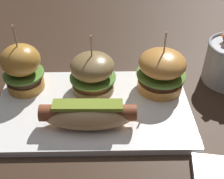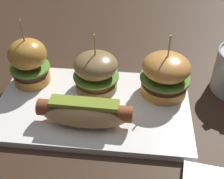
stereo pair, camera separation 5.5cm
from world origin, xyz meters
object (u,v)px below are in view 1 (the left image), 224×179
platter_main (93,108)px  slider_center (90,73)px  slider_left (22,68)px  slider_right (161,71)px  hot_dog (88,114)px

platter_main → slider_center: bearing=95.1°
slider_left → platter_main: bearing=-22.8°
slider_center → slider_right: size_ratio=0.96×
slider_left → slider_center: slider_left is taller
slider_left → hot_dog: bearing=-39.6°
slider_center → slider_right: slider_right is taller
slider_right → slider_left: bearing=178.6°
hot_dog → slider_right: bearing=36.3°
platter_main → slider_center: (-0.00, 0.05, 0.05)m
platter_main → slider_left: slider_left is taller
slider_center → slider_right: bearing=0.9°
slider_center → slider_right: 0.15m
platter_main → slider_left: (-0.15, 0.06, 0.06)m
platter_main → slider_right: (0.14, 0.05, 0.05)m
platter_main → slider_left: size_ratio=2.65×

